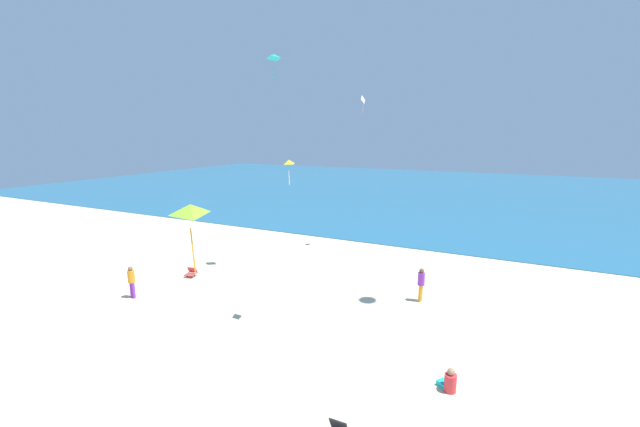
% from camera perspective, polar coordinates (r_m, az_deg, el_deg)
% --- Properties ---
extents(ground_plane, '(120.00, 120.00, 0.00)m').
position_cam_1_polar(ground_plane, '(17.11, 2.24, -15.49)').
color(ground_plane, beige).
extents(ocean_water, '(120.00, 60.00, 0.05)m').
position_cam_1_polar(ocean_water, '(56.69, 19.44, 3.12)').
color(ocean_water, '#236084').
rests_on(ocean_water, ground_plane).
extents(beach_chair_mid_beach, '(0.65, 0.68, 0.52)m').
position_cam_1_polar(beach_chair_mid_beach, '(22.85, -18.66, -8.31)').
color(beach_chair_mid_beach, '#D13D3D').
rests_on(beach_chair_mid_beach, ground_plane).
extents(person_1, '(0.35, 0.35, 1.64)m').
position_cam_1_polar(person_1, '(19.00, 14.85, -9.90)').
color(person_1, orange).
rests_on(person_1, ground_plane).
extents(person_2, '(0.70, 0.64, 0.79)m').
position_cam_1_polar(person_2, '(13.55, 18.72, -22.71)').
color(person_2, red).
rests_on(person_2, ground_plane).
extents(person_3, '(0.36, 0.36, 1.61)m').
position_cam_1_polar(person_3, '(20.86, -26.31, -8.85)').
color(person_3, purple).
rests_on(person_3, ground_plane).
extents(kite_teal, '(0.68, 0.54, 1.39)m').
position_cam_1_polar(kite_teal, '(21.85, -6.85, 22.21)').
color(kite_teal, '#1EADAD').
extents(kite_yellow, '(0.59, 0.56, 0.99)m').
position_cam_1_polar(kite_yellow, '(14.84, -4.68, 7.63)').
color(kite_yellow, yellow).
extents(kite_white, '(0.21, 0.55, 1.26)m').
position_cam_1_polar(kite_white, '(25.89, 6.43, 16.39)').
color(kite_white, white).
extents(kite_lime, '(0.76, 0.81, 1.57)m').
position_cam_1_polar(kite_lime, '(8.52, -18.76, 0.50)').
color(kite_lime, '#99DB33').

